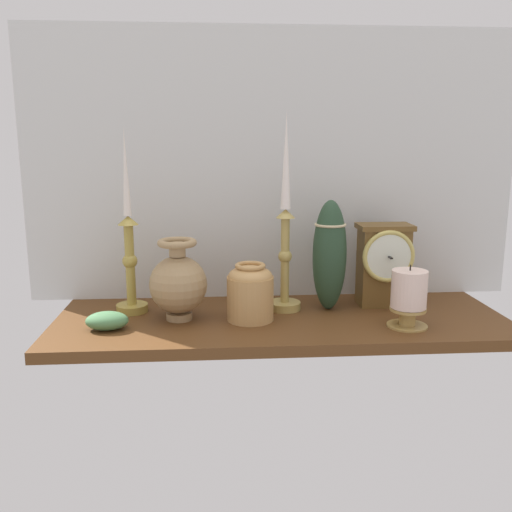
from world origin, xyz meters
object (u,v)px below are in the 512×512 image
object	(u,v)px
mantel_clock	(384,263)
candlestick_tall_center	(130,253)
brass_vase_bulbous	(178,283)
pillar_candle_front	(409,296)
tall_ceramic_vase	(330,255)
brass_vase_jar	(250,291)
candlestick_tall_left	(285,238)

from	to	relation	value
mantel_clock	candlestick_tall_center	distance (cm)	59.00
brass_vase_bulbous	pillar_candle_front	bearing A→B (deg)	-9.36
mantel_clock	tall_ceramic_vase	world-z (taller)	tall_ceramic_vase
candlestick_tall_center	tall_ceramic_vase	distance (cm)	45.44
tall_ceramic_vase	brass_vase_jar	bearing A→B (deg)	-160.67
candlestick_tall_left	candlestick_tall_center	bearing A→B (deg)	179.00
brass_vase_bulbous	tall_ceramic_vase	xyz separation A→B (cm)	(34.25, 5.52, 4.59)
pillar_candle_front	tall_ceramic_vase	xyz separation A→B (cm)	(-14.19, 13.50, 6.25)
mantel_clock	candlestick_tall_left	bearing A→B (deg)	-176.11
pillar_candle_front	brass_vase_jar	bearing A→B (deg)	168.03
candlestick_tall_left	brass_vase_bulbous	bearing A→B (deg)	-165.78
brass_vase_jar	pillar_candle_front	size ratio (longest dim) A/B	0.95
mantel_clock	brass_vase_bulbous	distance (cm)	48.37
candlestick_tall_center	candlestick_tall_left	bearing A→B (deg)	-1.00
mantel_clock	pillar_candle_front	xyz separation A→B (cm)	(0.72, -15.69, -3.54)
candlestick_tall_left	brass_vase_bulbous	world-z (taller)	candlestick_tall_left
candlestick_tall_center	brass_vase_jar	world-z (taller)	candlestick_tall_center
brass_vase_bulbous	candlestick_tall_center	bearing A→B (deg)	149.01
candlestick_tall_left	brass_vase_jar	xyz separation A→B (cm)	(-8.44, -7.11, -10.31)
mantel_clock	pillar_candle_front	bearing A→B (deg)	-87.37
brass_vase_bulbous	tall_ceramic_vase	bearing A→B (deg)	9.16
brass_vase_jar	candlestick_tall_center	bearing A→B (deg)	163.90
brass_vase_bulbous	brass_vase_jar	bearing A→B (deg)	-3.74
brass_vase_bulbous	pillar_candle_front	world-z (taller)	brass_vase_bulbous
brass_vase_bulbous	candlestick_tall_left	bearing A→B (deg)	14.22
candlestick_tall_center	pillar_candle_front	distance (cm)	61.80
pillar_candle_front	tall_ceramic_vase	world-z (taller)	tall_ceramic_vase
candlestick_tall_center	brass_vase_jar	distance (cm)	28.80
candlestick_tall_left	pillar_candle_front	distance (cm)	29.95
candlestick_tall_center	tall_ceramic_vase	world-z (taller)	candlestick_tall_center
candlestick_tall_center	brass_vase_bulbous	distance (cm)	14.12
tall_ceramic_vase	candlestick_tall_left	bearing A→B (deg)	176.77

